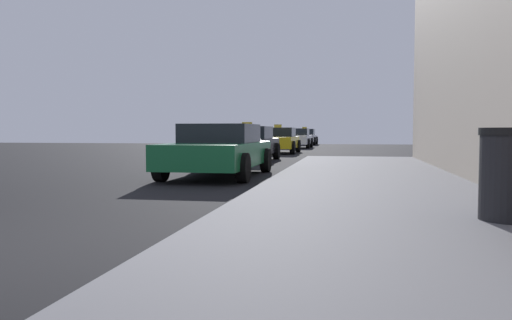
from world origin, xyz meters
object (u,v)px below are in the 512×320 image
car_yellow (277,140)px  car_white (296,138)px  car_green (219,150)px  car_black (246,143)px  trash_bin (511,174)px  car_silver (304,137)px

car_yellow → car_white: car_yellow is taller
car_green → car_white: (-0.40, 21.37, -0.00)m
car_green → car_black: 6.35m
trash_bin → car_white: bearing=100.7°
trash_bin → car_silver: 35.90m
car_white → car_silver: bearing=-89.0°
car_white → car_silver: (-0.13, 7.85, 0.00)m
car_white → car_silver: 7.85m
trash_bin → car_silver: car_silver is taller
car_black → car_silver: (0.09, 22.90, -0.00)m
car_black → car_white: car_black is taller
car_green → trash_bin: bearing=127.6°
car_black → car_white: 15.05m
car_black → car_white: size_ratio=1.07×
car_green → car_yellow: (-0.44, 13.19, -0.00)m
car_silver → car_yellow: bearing=90.3°
trash_bin → car_silver: (-5.36, 35.49, 0.00)m
car_white → car_silver: car_silver is taller
car_white → trash_bin: bearing=100.7°
car_yellow → car_silver: bearing=-89.7°
trash_bin → car_green: 7.92m
trash_bin → car_black: size_ratio=0.22×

